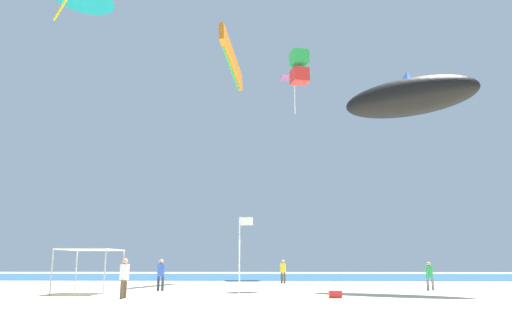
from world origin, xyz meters
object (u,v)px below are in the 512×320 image
(person_near_tent, at_px, (283,269))
(kite_parafoil_orange, at_px, (231,59))
(person_leftmost, at_px, (429,274))
(banner_flag, at_px, (241,249))
(canopy_tent, at_px, (91,251))
(person_central, at_px, (124,275))
(person_rightmost, at_px, (161,272))
(kite_diamond_pink, at_px, (294,80))
(kite_box_green, at_px, (299,67))
(cooler_box, at_px, (335,294))
(kite_inflatable_black, at_px, (409,97))

(person_near_tent, distance_m, kite_parafoil_orange, 18.28)
(person_leftmost, distance_m, banner_flag, 12.90)
(person_near_tent, distance_m, banner_flag, 16.31)
(canopy_tent, relative_size, person_central, 1.73)
(person_rightmost, height_order, kite_diamond_pink, kite_diamond_pink)
(person_leftmost, xyz_separation_m, person_central, (-15.61, -6.73, 0.09))
(person_leftmost, height_order, kite_box_green, kite_box_green)
(person_leftmost, bearing_deg, canopy_tent, -139.32)
(person_near_tent, height_order, person_central, person_near_tent)
(cooler_box, distance_m, kite_box_green, 16.56)
(person_central, relative_size, kite_inflatable_black, 0.22)
(kite_parafoil_orange, relative_size, kite_box_green, 2.89)
(banner_flag, bearing_deg, person_central, 170.77)
(person_central, xyz_separation_m, cooler_box, (9.38, 0.63, -0.84))
(person_near_tent, bearing_deg, kite_parafoil_orange, 32.16)
(person_leftmost, relative_size, banner_flag, 0.45)
(canopy_tent, bearing_deg, kite_diamond_pink, 61.78)
(person_rightmost, bearing_deg, person_leftmost, -149.92)
(canopy_tent, height_order, kite_inflatable_black, kite_inflatable_black)
(person_rightmost, height_order, kite_parafoil_orange, kite_parafoil_orange)
(canopy_tent, relative_size, kite_box_green, 1.31)
(kite_box_green, bearing_deg, banner_flag, -34.94)
(person_near_tent, distance_m, kite_box_green, 15.04)
(person_near_tent, bearing_deg, canopy_tent, 98.88)
(banner_flag, xyz_separation_m, cooler_box, (4.14, 1.48, -1.93))
(person_central, relative_size, kite_diamond_pink, 0.42)
(person_central, bearing_deg, canopy_tent, -130.53)
(kite_box_green, relative_size, kite_inflatable_black, 0.29)
(kite_box_green, bearing_deg, kite_parafoil_orange, -161.67)
(person_leftmost, xyz_separation_m, cooler_box, (-6.22, -6.10, -0.75))
(canopy_tent, relative_size, banner_flag, 0.87)
(kite_box_green, bearing_deg, person_central, -60.18)
(person_rightmost, height_order, kite_box_green, kite_box_green)
(person_leftmost, distance_m, person_central, 17.00)
(cooler_box, xyz_separation_m, kite_diamond_pink, (-0.23, 25.04, 20.14))
(person_leftmost, bearing_deg, person_rightmost, -146.04)
(kite_parafoil_orange, height_order, kite_box_green, kite_parafoil_orange)
(banner_flag, bearing_deg, person_rightmost, 126.68)
(person_leftmost, distance_m, kite_inflatable_black, 10.39)
(person_near_tent, height_order, cooler_box, person_near_tent)
(person_central, height_order, kite_box_green, kite_box_green)
(canopy_tent, bearing_deg, kite_box_green, 25.65)
(person_leftmost, height_order, cooler_box, person_leftmost)
(person_leftmost, height_order, kite_diamond_pink, kite_diamond_pink)
(person_near_tent, distance_m, kite_inflatable_black, 15.84)
(person_rightmost, bearing_deg, kite_parafoil_orange, -78.54)
(kite_diamond_pink, bearing_deg, person_leftmost, 101.94)
(person_rightmost, xyz_separation_m, kite_inflatable_black, (14.50, -0.07, 10.22))
(banner_flag, distance_m, kite_box_green, 16.10)
(person_central, bearing_deg, kite_parafoil_orange, 178.18)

